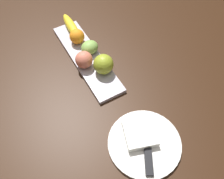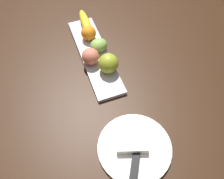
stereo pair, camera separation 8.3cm
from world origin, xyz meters
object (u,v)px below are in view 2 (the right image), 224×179
object	(u,v)px
peach	(91,57)
dinner_plate	(135,148)
knife	(135,161)
apple	(108,63)
banana	(86,23)
grape_bunch	(99,45)
orange_near_apple	(88,33)
folded_napkin	(131,137)
fruit_tray	(95,55)

from	to	relation	value
peach	dinner_plate	bearing A→B (deg)	-176.07
knife	apple	bearing A→B (deg)	23.45
banana	apple	bearing A→B (deg)	5.49
banana	grape_bunch	xyz separation A→B (m)	(-0.16, -0.01, 0.01)
grape_bunch	knife	world-z (taller)	grape_bunch
orange_near_apple	folded_napkin	size ratio (longest dim) A/B	0.61
banana	peach	world-z (taller)	peach
peach	folded_napkin	bearing A→B (deg)	-175.75
orange_near_apple	folded_napkin	bearing A→B (deg)	179.56
fruit_tray	orange_near_apple	size ratio (longest dim) A/B	7.13
banana	folded_napkin	world-z (taller)	banana
apple	grape_bunch	bearing A→B (deg)	0.66
peach	folded_napkin	xyz separation A→B (m)	(-0.36, -0.03, -0.02)
fruit_tray	dinner_plate	distance (m)	0.43
fruit_tray	orange_near_apple	distance (m)	0.10
dinner_plate	banana	bearing A→B (deg)	-1.39
peach	banana	bearing A→B (deg)	-10.99
banana	folded_napkin	xyz separation A→B (m)	(-0.57, 0.01, -0.01)
fruit_tray	banana	distance (m)	0.18
fruit_tray	apple	size ratio (longest dim) A/B	5.75
grape_bunch	orange_near_apple	bearing A→B (deg)	14.96
grape_bunch	dinner_plate	size ratio (longest dim) A/B	0.30
banana	dinner_plate	bearing A→B (deg)	1.66
fruit_tray	apple	distance (m)	0.12
fruit_tray	knife	bearing A→B (deg)	177.92
apple	peach	size ratio (longest dim) A/B	1.14
peach	folded_napkin	size ratio (longest dim) A/B	0.66
peach	dinner_plate	world-z (taller)	peach
knife	folded_napkin	bearing A→B (deg)	17.09
orange_near_apple	dinner_plate	bearing A→B (deg)	179.58
folded_napkin	peach	bearing A→B (deg)	4.25
banana	knife	bearing A→B (deg)	0.22
dinner_plate	fruit_tray	bearing A→B (deg)	0.00
apple	banana	distance (m)	0.28
folded_napkin	grape_bunch	bearing A→B (deg)	-3.45
grape_bunch	folded_napkin	distance (m)	0.42
fruit_tray	dinner_plate	bearing A→B (deg)	180.00
orange_near_apple	grape_bunch	size ratio (longest dim) A/B	0.88
banana	peach	distance (m)	0.22
apple	fruit_tray	bearing A→B (deg)	14.43
orange_near_apple	apple	bearing A→B (deg)	-173.45
grape_bunch	folded_napkin	bearing A→B (deg)	176.55
dinner_plate	folded_napkin	distance (m)	0.04
banana	knife	distance (m)	0.65
apple	grape_bunch	xyz separation A→B (m)	(0.12, 0.00, -0.01)
apple	orange_near_apple	size ratio (longest dim) A/B	1.24
apple	dinner_plate	world-z (taller)	apple
apple	knife	size ratio (longest dim) A/B	0.47
fruit_tray	folded_napkin	world-z (taller)	folded_napkin
folded_napkin	knife	xyz separation A→B (m)	(-0.07, 0.02, -0.01)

